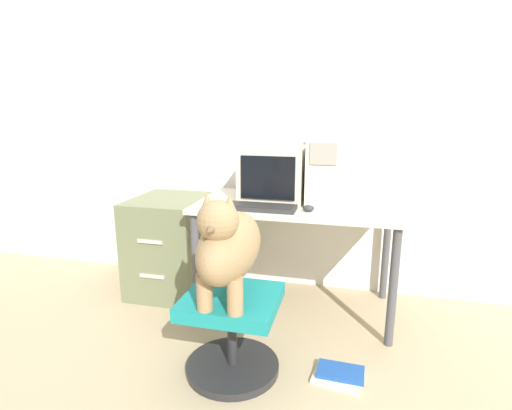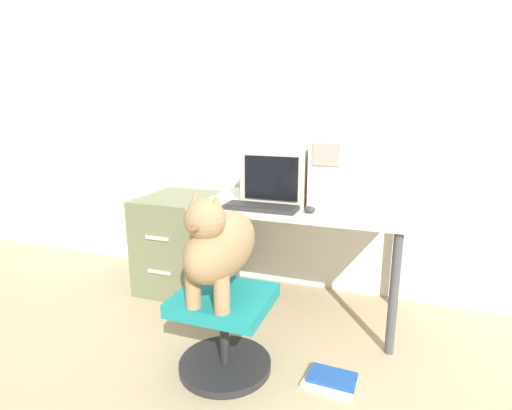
{
  "view_description": "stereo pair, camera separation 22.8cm",
  "coord_description": "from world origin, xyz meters",
  "px_view_note": "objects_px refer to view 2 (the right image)",
  "views": [
    {
      "loc": [
        0.35,
        -2.12,
        1.33
      ],
      "look_at": [
        -0.19,
        0.03,
        0.79
      ],
      "focal_mm": 28.0,
      "sensor_mm": 36.0,
      "label": 1
    },
    {
      "loc": [
        0.56,
        -2.05,
        1.33
      ],
      "look_at": [
        -0.19,
        0.03,
        0.79
      ],
      "focal_mm": 28.0,
      "sensor_mm": 36.0,
      "label": 2
    }
  ],
  "objects_px": {
    "book_stack_floor": "(331,380)",
    "dog": "(219,244)",
    "crt_monitor": "(281,173)",
    "keyboard": "(261,207)",
    "filing_cabinet": "(181,242)",
    "office_chair": "(224,327)",
    "pc_tower": "(332,167)"
  },
  "relations": [
    {
      "from": "office_chair",
      "to": "book_stack_floor",
      "type": "relative_size",
      "value": 1.82
    },
    {
      "from": "office_chair",
      "to": "book_stack_floor",
      "type": "distance_m",
      "value": 0.59
    },
    {
      "from": "crt_monitor",
      "to": "dog",
      "type": "relative_size",
      "value": 0.72
    },
    {
      "from": "pc_tower",
      "to": "keyboard",
      "type": "xyz_separation_m",
      "value": [
        -0.36,
        -0.33,
        -0.22
      ]
    },
    {
      "from": "pc_tower",
      "to": "book_stack_floor",
      "type": "bearing_deg",
      "value": -77.95
    },
    {
      "from": "dog",
      "to": "book_stack_floor",
      "type": "relative_size",
      "value": 2.24
    },
    {
      "from": "office_chair",
      "to": "filing_cabinet",
      "type": "distance_m",
      "value": 1.09
    },
    {
      "from": "pc_tower",
      "to": "keyboard",
      "type": "relative_size",
      "value": 1.05
    },
    {
      "from": "pc_tower",
      "to": "book_stack_floor",
      "type": "height_order",
      "value": "pc_tower"
    },
    {
      "from": "filing_cabinet",
      "to": "crt_monitor",
      "type": "bearing_deg",
      "value": 3.07
    },
    {
      "from": "keyboard",
      "to": "filing_cabinet",
      "type": "relative_size",
      "value": 0.63
    },
    {
      "from": "book_stack_floor",
      "to": "dog",
      "type": "bearing_deg",
      "value": -168.95
    },
    {
      "from": "filing_cabinet",
      "to": "book_stack_floor",
      "type": "height_order",
      "value": "filing_cabinet"
    },
    {
      "from": "pc_tower",
      "to": "office_chair",
      "type": "height_order",
      "value": "pc_tower"
    },
    {
      "from": "keyboard",
      "to": "dog",
      "type": "bearing_deg",
      "value": -91.37
    },
    {
      "from": "crt_monitor",
      "to": "keyboard",
      "type": "relative_size",
      "value": 0.97
    },
    {
      "from": "keyboard",
      "to": "office_chair",
      "type": "bearing_deg",
      "value": -91.48
    },
    {
      "from": "pc_tower",
      "to": "dog",
      "type": "xyz_separation_m",
      "value": [
        -0.38,
        -0.88,
        -0.27
      ]
    },
    {
      "from": "crt_monitor",
      "to": "filing_cabinet",
      "type": "height_order",
      "value": "crt_monitor"
    },
    {
      "from": "pc_tower",
      "to": "dog",
      "type": "bearing_deg",
      "value": -113.05
    },
    {
      "from": "filing_cabinet",
      "to": "keyboard",
      "type": "bearing_deg",
      "value": -21.23
    },
    {
      "from": "book_stack_floor",
      "to": "filing_cabinet",
      "type": "bearing_deg",
      "value": 149.75
    },
    {
      "from": "crt_monitor",
      "to": "keyboard",
      "type": "distance_m",
      "value": 0.36
    },
    {
      "from": "office_chair",
      "to": "book_stack_floor",
      "type": "height_order",
      "value": "office_chair"
    },
    {
      "from": "office_chair",
      "to": "filing_cabinet",
      "type": "bearing_deg",
      "value": 131.97
    },
    {
      "from": "keyboard",
      "to": "filing_cabinet",
      "type": "xyz_separation_m",
      "value": [
        -0.74,
        0.29,
        -0.4
      ]
    },
    {
      "from": "filing_cabinet",
      "to": "office_chair",
      "type": "bearing_deg",
      "value": -48.03
    },
    {
      "from": "crt_monitor",
      "to": "book_stack_floor",
      "type": "bearing_deg",
      "value": -57.21
    },
    {
      "from": "keyboard",
      "to": "office_chair",
      "type": "height_order",
      "value": "keyboard"
    },
    {
      "from": "keyboard",
      "to": "office_chair",
      "type": "xyz_separation_m",
      "value": [
        -0.01,
        -0.52,
        -0.51
      ]
    },
    {
      "from": "crt_monitor",
      "to": "book_stack_floor",
      "type": "height_order",
      "value": "crt_monitor"
    },
    {
      "from": "crt_monitor",
      "to": "pc_tower",
      "type": "relative_size",
      "value": 0.92
    }
  ]
}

